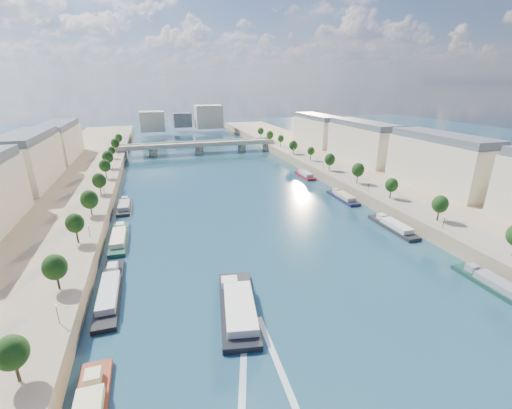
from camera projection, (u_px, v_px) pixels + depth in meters
ground at (238, 204)px, 144.22m from camera, size 700.00×700.00×0.00m
quay_left at (45, 217)px, 123.65m from camera, size 44.00×520.00×5.00m
quay_right at (384, 184)px, 163.11m from camera, size 44.00×520.00×5.00m
pave_left at (89, 206)px, 126.90m from camera, size 14.00×520.00×0.10m
pave_right at (357, 182)px, 158.14m from camera, size 14.00×520.00×0.10m
trees_left at (93, 190)px, 127.42m from camera, size 4.80×268.80×8.26m
trees_right at (343, 166)px, 164.77m from camera, size 4.80×268.80×8.26m
lamps_left at (98, 207)px, 118.21m from camera, size 0.36×200.36×4.28m
lamps_right at (344, 174)px, 160.49m from camera, size 0.36×200.36×4.28m
buildings_left at (6, 174)px, 126.20m from camera, size 16.00×226.00×23.20m
buildings_right at (395, 149)px, 172.78m from camera, size 16.00×226.00×23.20m
skyline at (187, 119)px, 337.92m from camera, size 79.00×42.00×22.00m
bridge at (199, 146)px, 246.62m from camera, size 112.00×12.00×8.15m
tour_barge at (238, 307)px, 76.53m from camera, size 12.16×27.96×3.73m
wake at (260, 365)px, 61.89m from camera, size 11.91×26.03×0.04m
moored_barges_left at (109, 297)px, 80.10m from camera, size 5.00×150.29×3.60m
moored_barges_right at (405, 234)px, 113.75m from camera, size 5.00×169.86×3.60m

